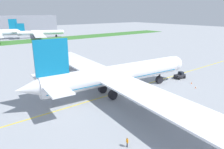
{
  "coord_description": "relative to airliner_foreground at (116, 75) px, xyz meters",
  "views": [
    {
      "loc": [
        -35.22,
        -41.63,
        21.66
      ],
      "look_at": [
        2.26,
        5.85,
        3.5
      ],
      "focal_mm": 33.54,
      "sensor_mm": 36.0,
      "label": 1
    }
  ],
  "objects": [
    {
      "name": "airliner_foreground",
      "position": [
        0.0,
        0.0,
        0.0
      ],
      "size": [
        50.3,
        80.35,
        16.14
      ],
      "color": "white",
      "rests_on": "ground"
    },
    {
      "name": "apron_taxi_line",
      "position": [
        1.26,
        0.32,
        -5.48
      ],
      "size": [
        280.0,
        0.36,
        0.01
      ],
      "primitive_type": "cube",
      "color": "yellow",
      "rests_on": "ground"
    },
    {
      "name": "grass_median_strip",
      "position": [
        1.26,
        125.08,
        -5.43
      ],
      "size": [
        320.0,
        24.0,
        0.1
      ],
      "primitive_type": "cube",
      "color": "#38722D",
      "rests_on": "ground"
    },
    {
      "name": "traffic_cone_near_nose",
      "position": [
        24.09,
        -8.24,
        -5.2
      ],
      "size": [
        0.36,
        0.36,
        0.58
      ],
      "color": "#F2590C",
      "rests_on": "ground"
    },
    {
      "name": "pushback_tug",
      "position": [
        26.07,
        -2.62,
        -4.46
      ],
      "size": [
        5.54,
        2.75,
        2.26
      ],
      "color": "#26262B",
      "rests_on": "ground"
    },
    {
      "name": "ground_crew_wingwalker_port",
      "position": [
        -13.39,
        -19.52,
        -4.42
      ],
      "size": [
        0.42,
        0.57,
        1.75
      ],
      "color": "black",
      "rests_on": "ground"
    },
    {
      "name": "parked_airliner_far_outer",
      "position": [
        30.25,
        142.01,
        -1.23
      ],
      "size": [
        41.77,
        68.34,
        12.52
      ],
      "color": "white",
      "rests_on": "ground"
    },
    {
      "name": "ground_plane",
      "position": [
        1.26,
        0.14,
        -5.48
      ],
      "size": [
        600.0,
        600.0,
        0.0
      ],
      "primitive_type": "plane",
      "color": "#9399A0",
      "rests_on": "ground"
    },
    {
      "name": "traffic_cone_port_wing",
      "position": [
        21.47,
        -11.23,
        -5.2
      ],
      "size": [
        0.36,
        0.36,
        0.58
      ],
      "color": "#F2590C",
      "rests_on": "ground"
    }
  ]
}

